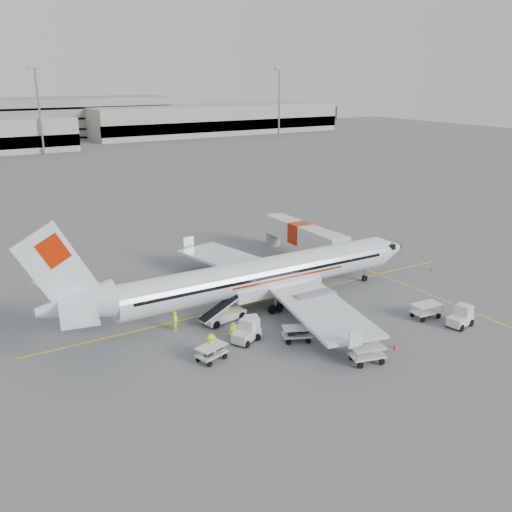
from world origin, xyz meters
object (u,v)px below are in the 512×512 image
object	(u,v)px
tug_fore	(460,316)
tug_mid	(246,328)
tug_aft	(245,332)
belt_loader	(223,306)
jet_bridge	(300,240)
aircraft	(263,253)

from	to	relation	value
tug_fore	tug_mid	xyz separation A→B (m)	(-16.39, 7.41, 0.01)
tug_fore	tug_aft	size ratio (longest dim) A/B	1.00
belt_loader	tug_aft	distance (m)	4.45
belt_loader	tug_fore	size ratio (longest dim) A/B	2.24
jet_bridge	tug_aft	xyz separation A→B (m)	(-16.48, -15.58, -1.13)
aircraft	tug_fore	bearing A→B (deg)	-46.85
jet_bridge	tug_aft	bearing A→B (deg)	-135.89
tug_fore	belt_loader	bearing A→B (deg)	135.47
jet_bridge	tug_aft	distance (m)	22.70
tug_aft	jet_bridge	bearing A→B (deg)	15.46
jet_bridge	tug_mid	world-z (taller)	jet_bridge
aircraft	tug_aft	bearing A→B (deg)	-131.92
jet_bridge	tug_mid	size ratio (longest dim) A/B	6.66
tug_fore	tug_mid	distance (m)	17.99
tug_fore	tug_aft	distance (m)	18.10
tug_mid	tug_aft	xyz separation A→B (m)	(-0.37, -0.56, -0.01)
aircraft	tug_fore	distance (m)	17.54
tug_aft	aircraft	bearing A→B (deg)	19.64
tug_mid	tug_fore	bearing A→B (deg)	-7.70
aircraft	jet_bridge	distance (m)	15.28
belt_loader	tug_aft	xyz separation A→B (m)	(-0.45, -4.40, -0.50)
aircraft	tug_mid	bearing A→B (deg)	-132.81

